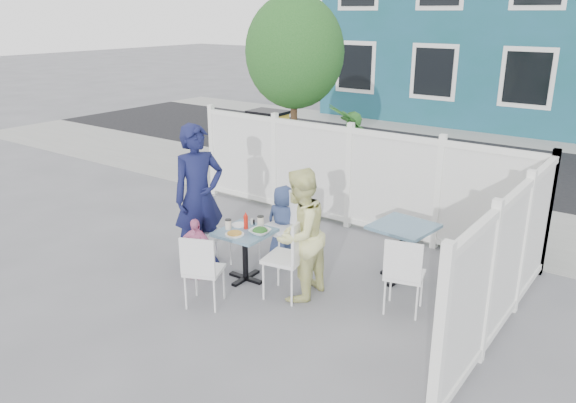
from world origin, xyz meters
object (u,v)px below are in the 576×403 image
Objects in this scene: chair_near at (201,266)px; chair_back at (283,221)px; spare_table at (403,238)px; chair_left at (208,227)px; woman at (299,235)px; boy at (283,222)px; chair_right at (291,252)px; man at (199,196)px; toddler at (196,248)px; utility_cabinet at (269,145)px; main_table at (245,242)px.

chair_back is at bearing 68.20° from chair_near.
spare_table is 0.79× the size of chair_back.
chair_left is at bearing 51.20° from chair_back.
boy is at bearing -136.39° from woman.
woman is (0.06, 0.08, 0.21)m from chair_right.
chair_back is 0.51× the size of man.
man is 1.21× the size of woman.
chair_near is 0.83m from toddler.
chair_back reaches higher than toddler.
utility_cabinet reaches higher than boy.
man reaches higher than chair_right.
chair_right is 0.52× the size of man.
chair_right is at bearing 26.10° from chair_near.
chair_right reaches higher than spare_table.
woman is at bearing -47.65° from chair_right.
utility_cabinet is at bearing 97.39° from toddler.
chair_left reaches higher than chair_near.
spare_table is 1.69m from boy.
chair_left is 0.88× the size of boy.
chair_back reaches higher than main_table.
woman reaches higher than chair_near.
main_table is at bearing -89.21° from woman.
chair_left is (2.02, -3.91, -0.13)m from utility_cabinet.
toddler is (-0.51, -1.19, -0.11)m from boy.
chair_near is at bearing 129.24° from chair_right.
chair_near is 1.29m from man.
chair_left is at bearing -155.24° from spare_table.
utility_cabinet is at bearing 124.37° from main_table.
chair_near is at bearing -113.40° from man.
main_table is 0.84× the size of toddler.
chair_left is at bearing -25.67° from man.
boy is (-0.86, 0.84, -0.28)m from woman.
main_table is at bearing -144.10° from spare_table.
chair_left is 1.47m from chair_right.
utility_cabinet is at bearing 47.67° from man.
chair_back is at bearing -135.21° from woman.
man is at bearing 77.59° from chair_right.
spare_table is (4.35, -2.83, -0.07)m from utility_cabinet.
chair_back is 1.18m from man.
utility_cabinet reaches higher than toddler.
chair_right is at bearing -39.41° from woman.
chair_back reaches higher than chair_near.
chair_right is (3.48, -4.04, -0.06)m from utility_cabinet.
chair_back is at bearing -166.45° from spare_table.
main_table is 0.78m from chair_back.
spare_table is at bearing 28.94° from chair_near.
chair_right is (-0.86, -1.20, 0.01)m from spare_table.
man is 1.22m from boy.
chair_left is 0.89× the size of chair_right.
woman is 1.47m from toddler.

